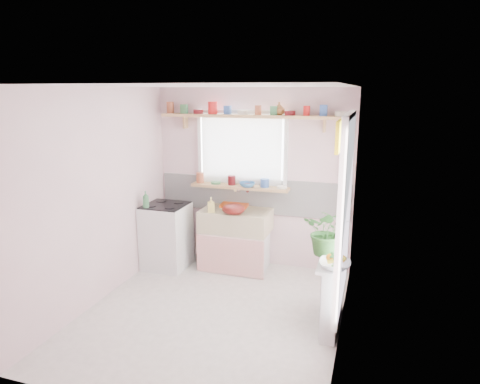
% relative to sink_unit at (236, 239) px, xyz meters
% --- Properties ---
extents(room, '(3.20, 3.20, 3.20)m').
position_rel_sink_unit_xyz_m(room, '(0.81, -0.43, 0.94)').
color(room, silver).
rests_on(room, ground).
extents(sink_unit, '(0.95, 0.65, 1.11)m').
position_rel_sink_unit_xyz_m(sink_unit, '(0.00, 0.00, 0.00)').
color(sink_unit, white).
rests_on(sink_unit, ground).
extents(cooker, '(0.58, 0.58, 0.93)m').
position_rel_sink_unit_xyz_m(cooker, '(-0.95, -0.24, 0.03)').
color(cooker, white).
rests_on(cooker, ground).
extents(radiator_ledge, '(0.22, 0.95, 0.78)m').
position_rel_sink_unit_xyz_m(radiator_ledge, '(1.45, -1.09, -0.03)').
color(radiator_ledge, white).
rests_on(radiator_ledge, ground).
extents(windowsill, '(1.40, 0.22, 0.04)m').
position_rel_sink_unit_xyz_m(windowsill, '(-0.00, 0.19, 0.71)').
color(windowsill, tan).
rests_on(windowsill, room).
extents(pine_shelf, '(2.52, 0.24, 0.04)m').
position_rel_sink_unit_xyz_m(pine_shelf, '(0.15, 0.18, 1.69)').
color(pine_shelf, tan).
rests_on(pine_shelf, room).
extents(shelf_crockery, '(2.47, 0.11, 0.12)m').
position_rel_sink_unit_xyz_m(shelf_crockery, '(0.11, 0.18, 1.76)').
color(shelf_crockery, '#A55133').
rests_on(shelf_crockery, pine_shelf).
extents(sill_crockery, '(1.35, 0.11, 0.12)m').
position_rel_sink_unit_xyz_m(sill_crockery, '(-0.05, 0.19, 0.78)').
color(sill_crockery, '#A55133').
rests_on(sill_crockery, windowsill).
extents(dish_tray, '(0.41, 0.32, 0.04)m').
position_rel_sink_unit_xyz_m(dish_tray, '(-0.08, 0.20, 0.44)').
color(dish_tray, '#CF4C12').
rests_on(dish_tray, sink_unit).
extents(colander, '(0.38, 0.38, 0.14)m').
position_rel_sink_unit_xyz_m(colander, '(0.03, -0.19, 0.49)').
color(colander, '#59120F').
rests_on(colander, sink_unit).
extents(jade_plant, '(0.51, 0.46, 0.51)m').
position_rel_sink_unit_xyz_m(jade_plant, '(1.36, -1.09, 0.60)').
color(jade_plant, '#2B5B24').
rests_on(jade_plant, radiator_ledge).
extents(fruit_bowl, '(0.32, 0.32, 0.08)m').
position_rel_sink_unit_xyz_m(fruit_bowl, '(1.48, -1.42, 0.38)').
color(fruit_bowl, silver).
rests_on(fruit_bowl, radiator_ledge).
extents(herb_pot, '(0.13, 0.11, 0.20)m').
position_rel_sink_unit_xyz_m(herb_pot, '(1.48, -1.49, 0.45)').
color(herb_pot, '#2A6327').
rests_on(herb_pot, radiator_ledge).
extents(soap_bottle_sink, '(0.12, 0.12, 0.20)m').
position_rel_sink_unit_xyz_m(soap_bottle_sink, '(-0.29, -0.19, 0.52)').
color(soap_bottle_sink, '#EAD568').
rests_on(soap_bottle_sink, sink_unit).
extents(sill_cup, '(0.15, 0.15, 0.09)m').
position_rel_sink_unit_xyz_m(sill_cup, '(-0.10, 0.25, 0.77)').
color(sill_cup, beige).
rests_on(sill_cup, windowsill).
extents(sill_bowl, '(0.26, 0.26, 0.07)m').
position_rel_sink_unit_xyz_m(sill_bowl, '(0.13, 0.13, 0.76)').
color(sill_bowl, teal).
rests_on(sill_bowl, windowsill).
extents(shelf_vase, '(0.16, 0.16, 0.17)m').
position_rel_sink_unit_xyz_m(shelf_vase, '(0.53, 0.24, 1.79)').
color(shelf_vase, '#9C6030').
rests_on(shelf_vase, pine_shelf).
extents(cooker_bottle, '(0.11, 0.11, 0.23)m').
position_rel_sink_unit_xyz_m(cooker_bottle, '(-1.12, -0.46, 0.60)').
color(cooker_bottle, '#42844F').
rests_on(cooker_bottle, cooker).
extents(fruit, '(0.20, 0.14, 0.10)m').
position_rel_sink_unit_xyz_m(fruit, '(1.49, -1.41, 0.44)').
color(fruit, orange).
rests_on(fruit, fruit_bowl).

